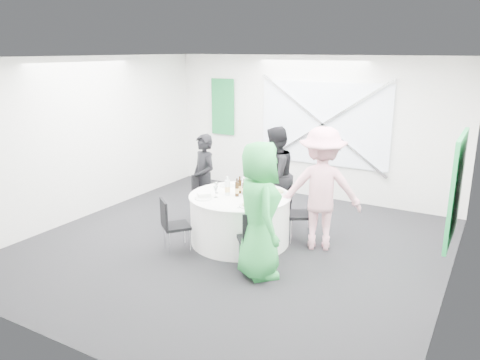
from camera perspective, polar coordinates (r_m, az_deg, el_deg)
The scene contains 45 objects.
floor at distance 7.24m, azimuth -0.79°, elevation -8.02°, with size 6.00×6.00×0.00m, color black.
ceiling at distance 6.63m, azimuth -0.89°, elevation 14.74°, with size 6.00×6.00×0.00m, color white.
wall_back at distance 9.45m, azimuth 8.50°, elevation 6.33°, with size 6.00×6.00×0.00m, color silver.
wall_front at distance 4.58m, azimuth -20.35°, elevation -4.60°, with size 6.00×6.00×0.00m, color silver.
wall_left at distance 8.68m, azimuth -18.22°, elevation 4.89°, with size 6.00×6.00×0.00m, color silver.
wall_right at distance 5.91m, azimuth 25.08°, elevation -0.63°, with size 6.00×6.00×0.00m, color silver.
window_panel at distance 9.30m, azimuth 10.16°, elevation 6.73°, with size 2.60×0.03×1.60m, color silver.
window_brace_a at distance 9.26m, azimuth 10.08°, elevation 6.70°, with size 0.05×0.05×3.16m, color silver.
window_brace_b at distance 9.26m, azimuth 10.08°, elevation 6.70°, with size 0.05×0.05×3.16m, color silver.
green_banner at distance 10.26m, azimuth -2.11°, elevation 8.91°, with size 0.55×0.04×1.20m, color #156D31.
green_sign at distance 6.55m, azimuth 24.86°, elevation -0.95°, with size 0.05×1.20×1.40m, color #198D41.
banquet_table at distance 7.25m, azimuth 0.00°, elevation -4.72°, with size 1.56×1.56×0.76m.
chair_back at distance 8.03m, azimuth 4.22°, elevation -1.43°, with size 0.46×0.47×0.94m.
chair_back_left at distance 8.00m, azimuth -4.31°, elevation -1.86°, with size 0.52×0.52×0.86m.
chair_back_right at distance 7.32m, azimuth 8.03°, elevation -3.55°, with size 0.56×0.55×0.88m.
chair_front_right at distance 6.25m, azimuth 1.82°, elevation -6.93°, with size 0.56×0.56×0.87m.
chair_front_left at distance 6.92m, azimuth -8.38°, elevation -5.08°, with size 0.52×0.52×0.82m.
person_man_back_left at distance 8.03m, azimuth -4.42°, elevation 0.18°, with size 0.56×0.37×1.54m, color black.
person_man_back at distance 7.95m, azimuth 4.23°, elevation 0.54°, with size 0.81×0.45×1.67m, color black.
person_woman_pink at distance 6.99m, azimuth 9.88°, elevation -1.07°, with size 1.19×0.55×1.84m, color pink.
person_woman_green at distance 6.04m, azimuth 2.35°, elevation -3.71°, with size 0.88×0.57×1.81m, color green.
plate_back at distance 7.62m, azimuth 1.94°, elevation -0.64°, with size 0.26×0.26×0.01m.
plate_back_left at distance 7.60m, azimuth -1.58°, elevation -0.69°, with size 0.25×0.25×0.01m.
plate_back_right at distance 7.25m, azimuth 4.57°, elevation -1.49°, with size 0.29×0.29×0.04m.
plate_front_right at distance 6.62m, azimuth 1.10°, elevation -3.11°, with size 0.29×0.29×0.04m.
plate_front_left at distance 6.98m, azimuth -4.47°, elevation -2.23°, with size 0.27×0.27×0.01m.
napkin at distance 7.03m, azimuth -4.40°, elevation -1.79°, with size 0.19×0.13×0.05m, color white.
beer_bottle_a at distance 7.19m, azimuth -0.03°, elevation -0.83°, with size 0.06×0.06×0.27m.
beer_bottle_b at distance 7.14m, azimuth 0.50°, elevation -1.06°, with size 0.06×0.06×0.24m.
beer_bottle_c at distance 7.08m, azimuth 0.84°, elevation -1.08°, with size 0.06×0.06×0.28m.
beer_bottle_d at distance 7.05m, azimuth -0.38°, elevation -1.14°, with size 0.06×0.06×0.28m.
green_water_bottle at distance 7.01m, azimuth 1.78°, elevation -1.17°, with size 0.08×0.08×0.30m.
clear_water_bottle at distance 7.10m, azimuth -1.56°, elevation -0.96°, with size 0.08×0.08×0.30m.
wine_glass_a at distance 6.75m, azimuth 0.73°, elevation -1.77°, with size 0.07×0.07×0.17m.
wine_glass_b at distance 7.01m, azimuth 2.98°, elevation -1.11°, with size 0.07×0.07×0.17m.
wine_glass_c at distance 7.00m, azimuth -2.98°, elevation -1.15°, with size 0.07×0.07×0.17m.
wine_glass_d at distance 7.41m, azimuth 1.43°, elevation -0.17°, with size 0.07×0.07×0.17m.
wine_glass_e at distance 7.48m, azimuth 0.39°, elevation -0.01°, with size 0.07×0.07×0.17m.
wine_glass_f at distance 7.21m, azimuth -2.88°, elevation -0.65°, with size 0.07×0.07×0.17m.
fork_a at distance 7.50m, azimuth 3.33°, elevation -0.97°, with size 0.01×0.15×0.01m, color silver.
knife_a at distance 7.67m, azimuth 0.73°, elevation -0.56°, with size 0.01×0.15×0.01m, color silver.
fork_b at distance 6.94m, azimuth 4.39°, elevation -2.38°, with size 0.01×0.15×0.01m, color silver.
knife_b at distance 7.28m, azimuth 4.40°, elevation -1.50°, with size 0.01×0.15×0.01m, color silver.
fork_c at distance 6.58m, azimuth 0.30°, elevation -3.34°, with size 0.01×0.15×0.01m, color silver.
knife_c at distance 6.74m, azimuth 3.35°, elevation -2.91°, with size 0.01×0.15×0.01m, color silver.
Camera 1 is at (3.37, -5.70, 2.91)m, focal length 35.00 mm.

